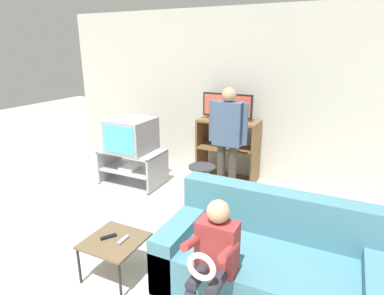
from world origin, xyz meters
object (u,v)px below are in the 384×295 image
(tv_stand, at_px, (133,167))
(media_shelf, at_px, (228,150))
(television_flat, at_px, (227,107))
(snack_table, at_px, (115,243))
(remote_control_black, at_px, (109,237))
(person_standing_adult, at_px, (228,133))
(folding_stool, at_px, (201,176))
(couch, at_px, (269,264))
(remote_control_white, at_px, (123,240))
(person_seated_child, at_px, (213,256))
(television_main, at_px, (131,135))

(tv_stand, distance_m, media_shelf, 1.49)
(television_flat, distance_m, snack_table, 2.70)
(remote_control_black, relative_size, person_standing_adult, 0.09)
(television_flat, xyz_separation_m, remote_control_black, (-0.18, -2.56, -0.78))
(remote_control_black, bearing_deg, television_flat, 120.17)
(tv_stand, bearing_deg, remote_control_black, -59.76)
(folding_stool, relative_size, snack_table, 1.31)
(media_shelf, bearing_deg, tv_stand, -149.16)
(couch, bearing_deg, tv_stand, 149.87)
(snack_table, relative_size, remote_control_black, 3.46)
(remote_control_white, relative_size, person_seated_child, 0.15)
(television_main, distance_m, person_standing_adult, 1.48)
(television_flat, distance_m, remote_control_white, 2.66)
(couch, height_order, person_standing_adult, person_standing_adult)
(couch, distance_m, person_standing_adult, 1.95)
(folding_stool, bearing_deg, person_standing_adult, 79.54)
(couch, relative_size, person_seated_child, 1.82)
(couch, distance_m, person_seated_child, 0.67)
(tv_stand, xyz_separation_m, remote_control_black, (1.06, -1.81, 0.13))
(person_seated_child, bearing_deg, tv_stand, 137.90)
(remote_control_white, distance_m, person_seated_child, 0.94)
(snack_table, bearing_deg, television_flat, 87.56)
(television_main, height_order, person_seated_child, television_main)
(television_flat, relative_size, remote_control_white, 5.38)
(person_seated_child, bearing_deg, remote_control_white, 172.56)
(media_shelf, xyz_separation_m, remote_control_white, (-0.06, -2.55, -0.11))
(television_main, bearing_deg, snack_table, -58.36)
(television_flat, height_order, person_standing_adult, person_standing_adult)
(television_main, bearing_deg, remote_control_white, -56.19)
(tv_stand, bearing_deg, person_seated_child, -42.10)
(television_flat, bearing_deg, snack_table, -92.44)
(tv_stand, bearing_deg, television_main, 88.22)
(television_main, relative_size, remote_control_black, 4.29)
(television_flat, bearing_deg, remote_control_white, -90.60)
(television_flat, relative_size, person_standing_adult, 0.50)
(snack_table, bearing_deg, remote_control_black, 177.48)
(remote_control_black, bearing_deg, person_seated_child, 28.73)
(person_standing_adult, bearing_deg, remote_control_black, -101.75)
(television_main, bearing_deg, remote_control_black, -59.87)
(tv_stand, relative_size, television_main, 1.51)
(folding_stool, relative_size, person_seated_child, 0.66)
(tv_stand, distance_m, remote_control_white, 2.16)
(television_flat, relative_size, folding_stool, 1.18)
(remote_control_white, xyz_separation_m, couch, (1.22, 0.39, -0.11))
(remote_control_white, xyz_separation_m, person_standing_adult, (0.26, 1.95, 0.54))
(media_shelf, bearing_deg, television_main, -149.41)
(remote_control_black, height_order, couch, couch)
(person_seated_child, bearing_deg, folding_stool, 117.29)
(snack_table, bearing_deg, person_standing_adult, 80.15)
(tv_stand, bearing_deg, folding_stool, -17.92)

